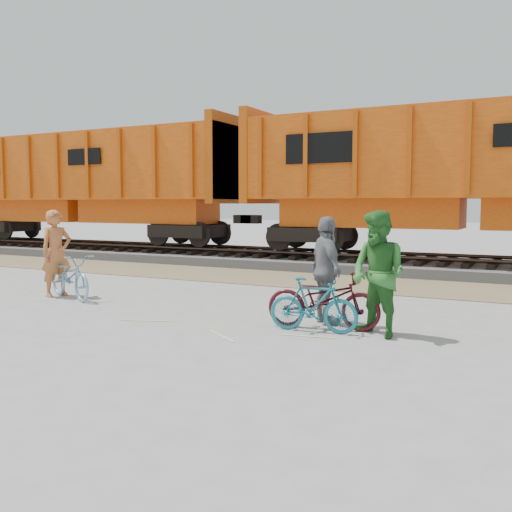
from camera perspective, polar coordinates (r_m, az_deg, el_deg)
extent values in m
plane|color=#9E9E99|center=(10.44, -3.83, -6.22)|extent=(120.00, 120.00, 0.00)
cube|color=#877753|center=(15.34, 6.89, -2.54)|extent=(120.00, 3.00, 0.02)
cube|color=slate|center=(18.62, 10.67, -0.80)|extent=(120.00, 4.00, 0.30)
cube|color=black|center=(21.39, -6.23, 0.59)|extent=(0.22, 2.60, 0.12)
cube|color=black|center=(18.60, 10.68, -0.15)|extent=(0.22, 2.60, 0.12)
cylinder|color=#382821|center=(17.91, 10.03, 0.04)|extent=(120.00, 0.12, 0.12)
cylinder|color=#382821|center=(19.28, 11.31, 0.38)|extent=(120.00, 0.12, 0.12)
cube|color=black|center=(24.63, -16.43, 2.36)|extent=(11.20, 2.20, 0.80)
cube|color=orange|center=(24.60, -16.48, 4.34)|extent=(11.76, 1.65, 0.90)
cube|color=orange|center=(24.65, -16.59, 8.41)|extent=(14.00, 3.00, 2.60)
cube|color=#B9480B|center=(20.52, -2.49, 9.59)|extent=(0.30, 3.06, 3.10)
cube|color=black|center=(17.90, 20.81, 1.25)|extent=(11.20, 2.20, 0.80)
cube|color=orange|center=(17.86, 20.90, 3.97)|extent=(11.76, 1.65, 0.90)
cube|color=orange|center=(17.92, 21.08, 9.57)|extent=(14.00, 3.00, 2.60)
cube|color=#B9480B|center=(19.91, 0.81, 9.73)|extent=(0.30, 3.06, 3.10)
cube|color=black|center=(17.41, 6.38, 10.69)|extent=(2.20, 0.04, 0.90)
imported|color=#7EB6D1|center=(13.14, -18.09, -1.95)|extent=(1.97, 1.29, 0.98)
imported|color=#187485|center=(9.27, 5.76, -4.90)|extent=(1.51, 0.55, 0.89)
imported|color=#481117|center=(9.52, 6.75, -4.33)|extent=(1.97, 0.96, 0.99)
imported|color=#C06A36|center=(13.52, -19.34, 0.26)|extent=(0.65, 0.81, 1.94)
imported|color=#2F752C|center=(9.07, 12.14, -1.76)|extent=(1.19, 1.10, 1.97)
imported|color=gray|center=(9.86, 7.05, -1.45)|extent=(1.06, 1.12, 1.86)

